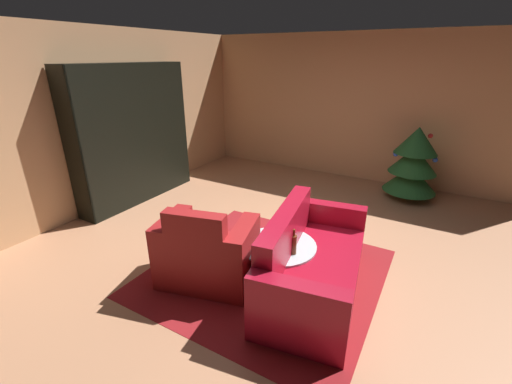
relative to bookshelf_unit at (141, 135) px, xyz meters
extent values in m
plane|color=#B37A57|center=(2.78, -0.59, -1.05)|extent=(7.81, 7.81, 0.00)
cube|color=tan|center=(2.78, 2.70, 0.26)|extent=(6.16, 0.06, 2.63)
cube|color=tan|center=(-0.27, -0.59, 0.26)|extent=(0.06, 6.62, 2.63)
cube|color=maroon|center=(2.80, -0.95, -1.05)|extent=(2.35, 2.31, 0.01)
cube|color=black|center=(0.15, -0.14, 0.02)|extent=(0.03, 2.05, 2.13)
cube|color=black|center=(-0.03, 0.88, 0.02)|extent=(0.38, 0.02, 2.13)
cube|color=black|center=(-0.03, -1.15, 0.02)|extent=(0.38, 0.03, 2.13)
cube|color=black|center=(-0.03, -0.14, -1.04)|extent=(0.35, 2.00, 0.03)
cube|color=black|center=(-0.03, -0.14, -0.69)|extent=(0.35, 2.00, 0.03)
cube|color=black|center=(-0.03, -0.14, -0.34)|extent=(0.35, 2.00, 0.02)
cube|color=black|center=(-0.03, -0.14, 0.02)|extent=(0.35, 2.00, 0.02)
cube|color=black|center=(-0.03, -0.14, 0.37)|extent=(0.35, 2.00, 0.02)
cube|color=black|center=(-0.03, -0.14, 0.72)|extent=(0.35, 2.00, 0.02)
cube|color=black|center=(-0.03, -0.14, 1.07)|extent=(0.35, 2.00, 0.03)
cube|color=black|center=(-0.17, -0.14, -0.39)|extent=(0.05, 0.90, 0.56)
cube|color=black|center=(-0.15, -0.14, -0.39)|extent=(0.03, 0.93, 0.59)
cube|color=#4B2D24|center=(-0.08, 0.83, -0.92)|extent=(0.26, 0.04, 0.21)
cube|color=gold|center=(-0.08, 0.78, -0.89)|extent=(0.26, 0.05, 0.27)
cube|color=gold|center=(-0.07, 0.72, -0.92)|extent=(0.27, 0.04, 0.21)
cube|color=red|center=(-0.12, 0.68, -0.88)|extent=(0.18, 0.03, 0.30)
cube|color=#137C85|center=(-0.09, 0.64, -0.92)|extent=(0.23, 0.03, 0.21)
cube|color=#3D754C|center=(-0.11, 0.61, -0.91)|extent=(0.19, 0.03, 0.24)
cube|color=#814796|center=(-0.11, 0.57, -0.89)|extent=(0.20, 0.03, 0.28)
cube|color=purple|center=(-0.10, 0.53, -0.92)|extent=(0.22, 0.03, 0.22)
cube|color=#BC9FA0|center=(-0.07, 0.82, 0.12)|extent=(0.27, 0.04, 0.18)
cube|color=gold|center=(-0.11, 0.78, 0.15)|extent=(0.19, 0.03, 0.24)
cube|color=#367035|center=(-0.12, 0.74, 0.16)|extent=(0.18, 0.03, 0.27)
cube|color=#3D8A3D|center=(-0.08, 0.70, 0.14)|extent=(0.26, 0.05, 0.22)
cube|color=#206880|center=(-0.07, 0.65, 0.12)|extent=(0.28, 0.03, 0.19)
cube|color=gold|center=(-0.08, 0.61, 0.15)|extent=(0.25, 0.03, 0.24)
cube|color=#8C55A6|center=(-0.08, 0.57, 0.13)|extent=(0.25, 0.04, 0.21)
cube|color=#8C488C|center=(-0.08, 0.52, 0.13)|extent=(0.26, 0.03, 0.21)
cube|color=#106987|center=(-0.07, 0.49, 0.18)|extent=(0.28, 0.04, 0.30)
cube|color=tan|center=(-0.07, 0.83, 0.50)|extent=(0.28, 0.03, 0.24)
cube|color=#8652A2|center=(-0.09, 0.78, 0.47)|extent=(0.23, 0.05, 0.18)
cube|color=#A59A87|center=(-0.07, 0.73, 0.52)|extent=(0.28, 0.04, 0.27)
cube|color=teal|center=(-0.10, 0.69, 0.53)|extent=(0.20, 0.04, 0.30)
cube|color=gold|center=(-0.08, 0.65, 0.51)|extent=(0.26, 0.04, 0.25)
cube|color=gold|center=(-0.11, 0.79, 0.85)|extent=(0.19, 0.05, 0.24)
cube|color=#43382A|center=(-0.10, 0.75, 0.87)|extent=(0.21, 0.04, 0.28)
cube|color=#3F3124|center=(-0.07, 0.70, 0.86)|extent=(0.28, 0.03, 0.25)
cube|color=#327547|center=(-0.08, 0.66, 0.84)|extent=(0.25, 0.05, 0.22)
cube|color=#A6988F|center=(-0.11, 0.61, 0.87)|extent=(0.19, 0.04, 0.28)
cube|color=orange|center=(-0.11, 0.57, 0.88)|extent=(0.19, 0.03, 0.30)
cube|color=orange|center=(-0.10, 0.52, 0.87)|extent=(0.20, 0.05, 0.28)
cube|color=#4A3D1A|center=(-0.11, 0.47, 0.84)|extent=(0.20, 0.03, 0.22)
cube|color=#A6A189|center=(-0.08, 0.44, 0.87)|extent=(0.26, 0.03, 0.28)
cube|color=maroon|center=(2.33, -1.36, -0.84)|extent=(0.75, 0.78, 0.43)
cube|color=maroon|center=(2.39, -1.60, -0.39)|extent=(0.62, 0.29, 0.48)
cube|color=maroon|center=(2.70, -1.26, -0.71)|extent=(0.34, 0.68, 0.69)
cube|color=maroon|center=(1.95, -1.46, -0.71)|extent=(0.34, 0.68, 0.69)
ellipsoid|color=#C3BA86|center=(2.34, -1.29, -0.53)|extent=(0.32, 0.25, 0.18)
sphere|color=#C3BA86|center=(2.30, -1.17, -0.48)|extent=(0.13, 0.13, 0.13)
cube|color=maroon|center=(3.37, -0.97, -0.85)|extent=(1.03, 1.52, 0.39)
cube|color=maroon|center=(3.05, -1.02, -0.43)|extent=(0.40, 1.42, 0.45)
cube|color=maroon|center=(3.49, -1.74, -0.73)|extent=(0.83, 0.28, 0.64)
cube|color=maroon|center=(3.24, -0.20, -0.73)|extent=(0.83, 0.28, 0.64)
cylinder|color=black|center=(3.17, -0.96, -0.85)|extent=(0.04, 0.04, 0.40)
cylinder|color=black|center=(2.86, -0.78, -0.85)|extent=(0.04, 0.04, 0.40)
cylinder|color=black|center=(2.85, -1.16, -0.85)|extent=(0.04, 0.04, 0.40)
cylinder|color=silver|center=(2.95, -0.97, -0.65)|extent=(0.79, 0.79, 0.02)
cube|color=gray|center=(3.00, -0.96, -0.63)|extent=(0.18, 0.14, 0.02)
cube|color=gray|center=(3.00, -0.95, -0.61)|extent=(0.17, 0.14, 0.02)
cube|color=#B53526|center=(2.99, -0.96, -0.59)|extent=(0.21, 0.18, 0.02)
cube|color=#D7BF55|center=(2.99, -0.97, -0.57)|extent=(0.17, 0.16, 0.02)
cube|color=red|center=(2.99, -0.96, -0.56)|extent=(0.21, 0.13, 0.02)
cylinder|color=#5D2F17|center=(3.15, -1.06, -0.54)|extent=(0.06, 0.06, 0.20)
cylinder|color=#5D2F17|center=(3.15, -1.06, -0.40)|extent=(0.03, 0.03, 0.07)
cylinder|color=brown|center=(3.88, 2.06, -0.98)|extent=(0.08, 0.08, 0.14)
cone|color=#1F5326|center=(3.88, 2.06, -0.70)|extent=(0.83, 0.83, 0.42)
cone|color=#1F5326|center=(3.88, 2.06, -0.38)|extent=(0.74, 0.74, 0.42)
cone|color=#1F5326|center=(3.88, 2.06, -0.06)|extent=(0.65, 0.65, 0.42)
sphere|color=blue|center=(4.18, 2.05, -0.33)|extent=(0.08, 0.08, 0.08)
sphere|color=blue|center=(3.58, 2.09, -0.32)|extent=(0.06, 0.06, 0.06)
sphere|color=red|center=(3.65, 2.31, -0.66)|extent=(0.07, 0.07, 0.07)
sphere|color=blue|center=(4.13, 2.29, -0.64)|extent=(0.06, 0.06, 0.06)
sphere|color=red|center=(4.04, 2.27, -0.01)|extent=(0.08, 0.08, 0.08)
sphere|color=red|center=(3.87, 2.36, -0.49)|extent=(0.07, 0.07, 0.07)
sphere|color=blue|center=(3.61, 1.93, -0.30)|extent=(0.07, 0.07, 0.07)
camera|label=1|loc=(4.24, -3.69, 1.18)|focal=23.44mm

